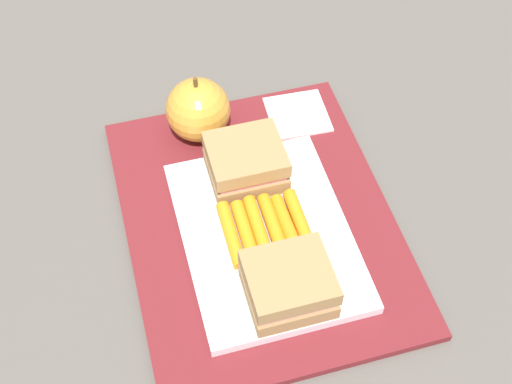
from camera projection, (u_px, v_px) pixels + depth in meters
name	position (u px, v px, depth m)	size (l,w,h in m)	color
ground_plane	(259.00, 225.00, 0.75)	(2.40, 2.40, 0.00)	#56514C
lunchbag_mat	(259.00, 222.00, 0.75)	(0.36, 0.28, 0.01)	maroon
food_tray	(266.00, 235.00, 0.73)	(0.23, 0.17, 0.01)	white
sandwich_half_left	(289.00, 284.00, 0.66)	(0.07, 0.08, 0.04)	#9E7A4C
sandwich_half_right	(246.00, 162.00, 0.75)	(0.07, 0.08, 0.04)	#9E7A4C
carrot_sticks_bundle	(266.00, 228.00, 0.72)	(0.08, 0.09, 0.02)	orange
apple	(198.00, 110.00, 0.79)	(0.07, 0.07, 0.08)	gold
paper_napkin	(297.00, 114.00, 0.84)	(0.07, 0.07, 0.00)	white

